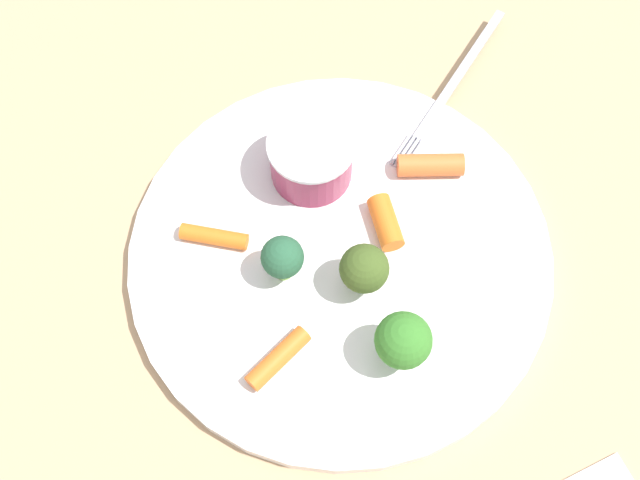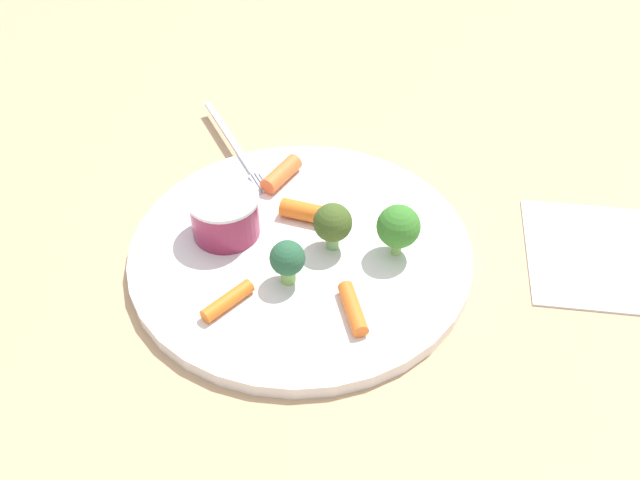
% 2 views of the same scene
% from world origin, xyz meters
% --- Properties ---
extents(ground_plane, '(2.40, 2.40, 0.00)m').
position_xyz_m(ground_plane, '(0.00, 0.00, 0.00)').
color(ground_plane, tan).
extents(plate, '(0.29, 0.29, 0.01)m').
position_xyz_m(plate, '(0.00, 0.00, 0.01)').
color(plate, white).
rests_on(plate, ground_plane).
extents(sauce_cup, '(0.06, 0.06, 0.04)m').
position_xyz_m(sauce_cup, '(-0.06, 0.02, 0.03)').
color(sauce_cup, '#8F2648').
rests_on(sauce_cup, plate).
extents(broccoli_floret_0, '(0.04, 0.04, 0.05)m').
position_xyz_m(broccoli_floret_0, '(0.08, -0.01, 0.04)').
color(broccoli_floret_0, '#89C462').
rests_on(broccoli_floret_0, plate).
extents(broccoli_floret_1, '(0.03, 0.03, 0.04)m').
position_xyz_m(broccoli_floret_1, '(-0.01, -0.04, 0.04)').
color(broccoli_floret_1, '#86BD5B').
rests_on(broccoli_floret_1, plate).
extents(broccoli_floret_2, '(0.03, 0.03, 0.04)m').
position_xyz_m(broccoli_floret_2, '(0.03, 0.00, 0.04)').
color(broccoli_floret_2, '#82B569').
rests_on(broccoli_floret_2, plate).
extents(carrot_stick_0, '(0.04, 0.03, 0.02)m').
position_xyz_m(carrot_stick_0, '(-0.00, 0.04, 0.02)').
color(carrot_stick_0, orange).
rests_on(carrot_stick_0, plate).
extents(carrot_stick_1, '(0.02, 0.05, 0.01)m').
position_xyz_m(carrot_stick_1, '(0.04, -0.07, 0.02)').
color(carrot_stick_1, orange).
rests_on(carrot_stick_1, plate).
extents(carrot_stick_2, '(0.04, 0.05, 0.02)m').
position_xyz_m(carrot_stick_2, '(-0.02, 0.09, 0.02)').
color(carrot_stick_2, orange).
rests_on(carrot_stick_2, plate).
extents(carrot_stick_3, '(0.04, 0.04, 0.01)m').
position_xyz_m(carrot_stick_3, '(-0.05, -0.07, 0.02)').
color(carrot_stick_3, orange).
rests_on(carrot_stick_3, plate).
extents(fork, '(0.08, 0.15, 0.00)m').
position_xyz_m(fork, '(-0.07, 0.14, 0.01)').
color(fork, '#B2B3C1').
rests_on(fork, plate).
extents(napkin, '(0.20, 0.15, 0.00)m').
position_xyz_m(napkin, '(0.29, -0.00, 0.00)').
color(napkin, white).
rests_on(napkin, ground_plane).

